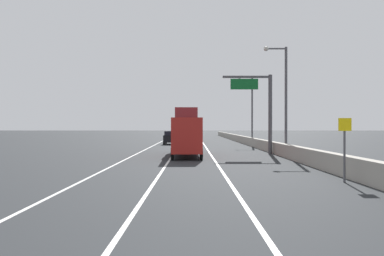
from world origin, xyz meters
The scene contains 15 objects.
ground_plane centered at (0.00, 64.00, 0.00)m, with size 320.00×320.00×0.00m, color #26282B.
lane_stripe_left centered at (-5.50, 55.00, 0.00)m, with size 0.16×130.00×0.00m, color silver.
lane_stripe_center centered at (-2.00, 55.00, 0.00)m, with size 0.16×130.00×0.00m, color silver.
lane_stripe_right centered at (1.50, 55.00, 0.00)m, with size 0.16×130.00×0.00m, color silver.
jersey_barrier_right centered at (7.76, 40.00, 0.55)m, with size 0.60×120.00×1.10m, color #9E998E.
overhead_sign_gantry centered at (6.42, 29.92, 4.73)m, with size 4.68×0.36×7.50m.
speed_advisory_sign centered at (6.86, 13.15, 1.76)m, with size 0.60×0.11×3.00m.
lamp_post_right_second centered at (7.96, 28.36, 5.66)m, with size 2.14×0.44×9.83m.
lamp_post_right_third centered at (8.04, 46.54, 5.66)m, with size 2.14×0.44×9.83m.
car_green_0 centered at (-3.58, 85.78, 0.95)m, with size 1.97×4.05×1.90m.
car_silver_1 centered at (-3.36, 73.69, 0.99)m, with size 1.95×4.35×2.00m.
car_red_2 centered at (-0.47, 53.33, 1.06)m, with size 1.97×4.22×2.14m.
car_white_3 centered at (-3.71, 93.94, 1.02)m, with size 2.05×4.31×2.06m.
car_black_4 centered at (-3.33, 47.88, 0.97)m, with size 2.02×4.16×1.94m.
box_truck centered at (-0.75, 28.28, 2.01)m, with size 2.68×9.94×4.39m.
Camera 1 is at (-0.24, -3.09, 2.61)m, focal length 32.71 mm.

